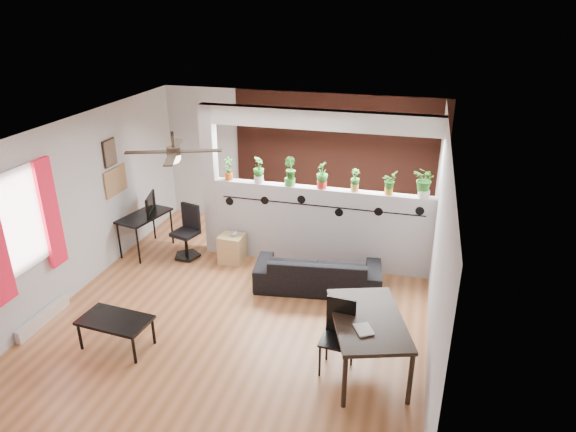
{
  "coord_description": "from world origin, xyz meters",
  "views": [
    {
      "loc": [
        2.26,
        -6.08,
        4.18
      ],
      "look_at": [
        0.48,
        0.6,
        1.2
      ],
      "focal_mm": 32.0,
      "sensor_mm": 36.0,
      "label": 1
    }
  ],
  "objects_px": {
    "ceiling_fan": "(174,153)",
    "dining_table": "(368,323)",
    "potted_plant_6": "(425,182)",
    "coffee_table": "(115,322)",
    "potted_plant_2": "(290,171)",
    "potted_plant_4": "(355,180)",
    "potted_plant_1": "(259,169)",
    "cup": "(234,234)",
    "office_chair": "(188,235)",
    "folding_chair": "(339,329)",
    "computer_desk": "(144,218)",
    "potted_plant_5": "(389,182)",
    "sofa": "(318,272)",
    "potted_plant_3": "(322,174)",
    "cube_shelf": "(232,249)",
    "potted_plant_0": "(228,168)"
  },
  "relations": [
    {
      "from": "office_chair",
      "to": "computer_desk",
      "type": "bearing_deg",
      "value": 179.29
    },
    {
      "from": "potted_plant_2",
      "to": "potted_plant_5",
      "type": "relative_size",
      "value": 1.27
    },
    {
      "from": "potted_plant_1",
      "to": "cup",
      "type": "relative_size",
      "value": 3.84
    },
    {
      "from": "cube_shelf",
      "to": "computer_desk",
      "type": "bearing_deg",
      "value": -178.18
    },
    {
      "from": "potted_plant_1",
      "to": "potted_plant_4",
      "type": "height_order",
      "value": "potted_plant_1"
    },
    {
      "from": "potted_plant_3",
      "to": "coffee_table",
      "type": "bearing_deg",
      "value": -125.55
    },
    {
      "from": "potted_plant_4",
      "to": "potted_plant_5",
      "type": "bearing_deg",
      "value": 0.0
    },
    {
      "from": "potted_plant_4",
      "to": "potted_plant_6",
      "type": "height_order",
      "value": "potted_plant_6"
    },
    {
      "from": "cube_shelf",
      "to": "dining_table",
      "type": "xyz_separation_m",
      "value": [
        2.52,
        -2.15,
        0.4
      ]
    },
    {
      "from": "ceiling_fan",
      "to": "dining_table",
      "type": "relative_size",
      "value": 0.79
    },
    {
      "from": "potted_plant_6",
      "to": "office_chair",
      "type": "xyz_separation_m",
      "value": [
        -3.83,
        -0.35,
        -1.2
      ]
    },
    {
      "from": "cup",
      "to": "dining_table",
      "type": "xyz_separation_m",
      "value": [
        2.47,
        -2.15,
        0.11
      ]
    },
    {
      "from": "potted_plant_6",
      "to": "coffee_table",
      "type": "distance_m",
      "value": 4.81
    },
    {
      "from": "potted_plant_2",
      "to": "folding_chair",
      "type": "bearing_deg",
      "value": -63.41
    },
    {
      "from": "potted_plant_5",
      "to": "folding_chair",
      "type": "xyz_separation_m",
      "value": [
        -0.31,
        -2.54,
        -1.0
      ]
    },
    {
      "from": "dining_table",
      "to": "folding_chair",
      "type": "relative_size",
      "value": 1.64
    },
    {
      "from": "potted_plant_4",
      "to": "potted_plant_6",
      "type": "bearing_deg",
      "value": 0.0
    },
    {
      "from": "potted_plant_0",
      "to": "cup",
      "type": "bearing_deg",
      "value": -61.96
    },
    {
      "from": "ceiling_fan",
      "to": "potted_plant_2",
      "type": "bearing_deg",
      "value": 59.19
    },
    {
      "from": "potted_plant_6",
      "to": "sofa",
      "type": "height_order",
      "value": "potted_plant_6"
    },
    {
      "from": "dining_table",
      "to": "cube_shelf",
      "type": "bearing_deg",
      "value": 139.62
    },
    {
      "from": "potted_plant_1",
      "to": "folding_chair",
      "type": "height_order",
      "value": "potted_plant_1"
    },
    {
      "from": "potted_plant_2",
      "to": "office_chair",
      "type": "relative_size",
      "value": 0.51
    },
    {
      "from": "ceiling_fan",
      "to": "coffee_table",
      "type": "distance_m",
      "value": 2.27
    },
    {
      "from": "potted_plant_5",
      "to": "cube_shelf",
      "type": "xyz_separation_m",
      "value": [
        -2.5,
        -0.34,
        -1.3
      ]
    },
    {
      "from": "potted_plant_2",
      "to": "potted_plant_4",
      "type": "xyz_separation_m",
      "value": [
        1.05,
        -0.0,
        -0.05
      ]
    },
    {
      "from": "potted_plant_6",
      "to": "office_chair",
      "type": "height_order",
      "value": "potted_plant_6"
    },
    {
      "from": "office_chair",
      "to": "coffee_table",
      "type": "relative_size",
      "value": 0.99
    },
    {
      "from": "ceiling_fan",
      "to": "cube_shelf",
      "type": "relative_size",
      "value": 2.45
    },
    {
      "from": "potted_plant_5",
      "to": "potted_plant_2",
      "type": "bearing_deg",
      "value": 180.0
    },
    {
      "from": "potted_plant_2",
      "to": "sofa",
      "type": "distance_m",
      "value": 1.68
    },
    {
      "from": "potted_plant_0",
      "to": "coffee_table",
      "type": "relative_size",
      "value": 0.42
    },
    {
      "from": "dining_table",
      "to": "ceiling_fan",
      "type": "bearing_deg",
      "value": 165.62
    },
    {
      "from": "potted_plant_3",
      "to": "potted_plant_5",
      "type": "relative_size",
      "value": 1.19
    },
    {
      "from": "potted_plant_0",
      "to": "sofa",
      "type": "distance_m",
      "value": 2.28
    },
    {
      "from": "potted_plant_0",
      "to": "potted_plant_4",
      "type": "distance_m",
      "value": 2.11
    },
    {
      "from": "potted_plant_1",
      "to": "computer_desk",
      "type": "distance_m",
      "value": 2.24
    },
    {
      "from": "office_chair",
      "to": "cup",
      "type": "bearing_deg",
      "value": 0.67
    },
    {
      "from": "cup",
      "to": "cube_shelf",
      "type": "bearing_deg",
      "value": 180.0
    },
    {
      "from": "ceiling_fan",
      "to": "potted_plant_0",
      "type": "distance_m",
      "value": 1.95
    },
    {
      "from": "potted_plant_1",
      "to": "cup",
      "type": "distance_m",
      "value": 1.15
    },
    {
      "from": "potted_plant_6",
      "to": "computer_desk",
      "type": "relative_size",
      "value": 0.46
    },
    {
      "from": "potted_plant_0",
      "to": "potted_plant_6",
      "type": "distance_m",
      "value": 3.16
    },
    {
      "from": "cup",
      "to": "computer_desk",
      "type": "distance_m",
      "value": 1.65
    },
    {
      "from": "cup",
      "to": "office_chair",
      "type": "xyz_separation_m",
      "value": [
        -0.85,
        -0.01,
        -0.12
      ]
    },
    {
      "from": "potted_plant_4",
      "to": "cube_shelf",
      "type": "relative_size",
      "value": 0.74
    },
    {
      "from": "potted_plant_3",
      "to": "potted_plant_5",
      "type": "xyz_separation_m",
      "value": [
        1.05,
        0.0,
        -0.03
      ]
    },
    {
      "from": "sofa",
      "to": "coffee_table",
      "type": "bearing_deg",
      "value": 36.13
    },
    {
      "from": "potted_plant_5",
      "to": "cube_shelf",
      "type": "relative_size",
      "value": 0.75
    },
    {
      "from": "dining_table",
      "to": "coffee_table",
      "type": "relative_size",
      "value": 1.62
    }
  ]
}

